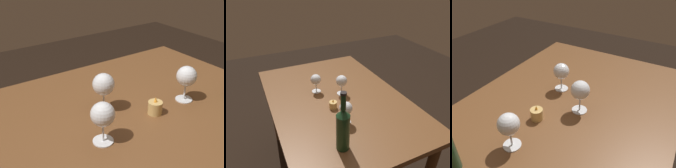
% 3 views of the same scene
% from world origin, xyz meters
% --- Properties ---
extents(dining_table, '(1.30, 0.90, 0.74)m').
position_xyz_m(dining_table, '(0.00, 0.00, 0.65)').
color(dining_table, brown).
rests_on(dining_table, ground).
extents(wine_glass_left, '(0.08, 0.08, 0.14)m').
position_xyz_m(wine_glass_left, '(0.14, 0.10, 0.84)').
color(wine_glass_left, white).
rests_on(wine_glass_left, dining_table).
extents(wine_glass_right, '(0.08, 0.08, 0.15)m').
position_xyz_m(wine_glass_right, '(0.03, -0.06, 0.84)').
color(wine_glass_right, white).
rests_on(wine_glass_right, dining_table).
extents(wine_glass_centre, '(0.08, 0.08, 0.14)m').
position_xyz_m(wine_glass_centre, '(-0.27, 0.06, 0.84)').
color(wine_glass_centre, white).
rests_on(wine_glass_centre, dining_table).
extents(votive_candle, '(0.05, 0.05, 0.07)m').
position_xyz_m(votive_candle, '(-0.10, 0.07, 0.76)').
color(votive_candle, '#DBB266').
rests_on(votive_candle, dining_table).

